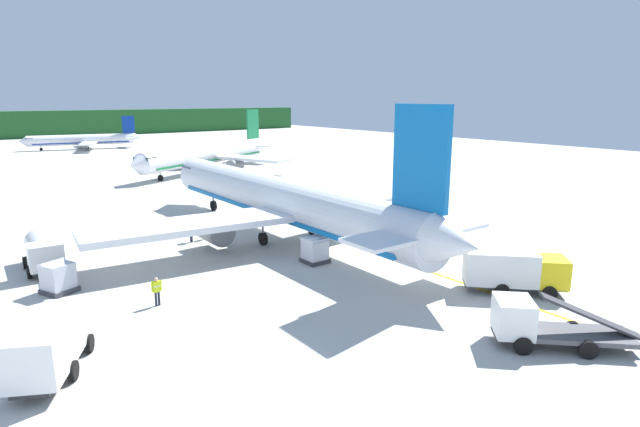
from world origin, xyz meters
TOP-DOWN VIEW (x-y plane):
  - ground at (0.00, 48.00)m, footprint 240.00×320.00m
  - airliner_foreground at (13.59, 19.27)m, footprint 34.69×41.60m
  - airliner_mid_apron at (26.76, 62.69)m, footprint 32.40×27.39m
  - airliner_far_taxiway at (18.56, 115.92)m, footprint 27.05×22.50m
  - service_truck_fuel at (12.86, -5.65)m, footprint 6.28×6.18m
  - service_truck_baggage at (-7.29, 6.08)m, footprint 4.66×6.23m
  - service_truck_catering at (-5.09, 22.31)m, footprint 2.60×5.81m
  - service_truck_pushback at (18.37, -0.64)m, footprint 5.98×5.95m
  - cargo_container_near at (-5.11, 16.76)m, footprint 2.38×2.38m
  - cargo_container_mid at (11.75, 11.87)m, footprint 1.78×1.78m
  - crew_marshaller at (6.45, 22.84)m, footprint 0.30×0.62m
  - crew_loader_left at (8.00, 22.98)m, footprint 0.46×0.51m
  - crew_loader_right at (24.76, 9.64)m, footprint 0.59×0.38m
  - crew_supervisor at (-0.77, 10.85)m, footprint 0.63×0.26m
  - apron_guide_line at (17.14, 14.83)m, footprint 0.30×60.00m

SIDE VIEW (x-z plane):
  - ground at x=0.00m, z-range -0.20..0.00m
  - apron_guide_line at x=17.14m, z-range 0.00..0.01m
  - crew_marshaller at x=6.45m, z-range 0.14..1.77m
  - cargo_container_near at x=-5.11m, z-range -0.06..2.03m
  - cargo_container_mid at x=11.75m, z-range -0.06..2.03m
  - crew_loader_left at x=8.00m, z-range 0.15..1.84m
  - crew_loader_right at x=24.76m, z-range 0.16..1.93m
  - crew_supervisor at x=-0.77m, z-range 0.17..1.95m
  - service_truck_fuel at x=12.86m, z-range -0.21..2.54m
  - service_truck_catering at x=-5.09m, z-range 0.19..2.59m
  - service_truck_baggage at x=-7.29m, z-range 0.17..2.88m
  - service_truck_pushback at x=18.37m, z-range 0.17..2.90m
  - airliner_far_taxiway at x=18.56m, z-range -1.67..6.10m
  - airliner_mid_apron at x=26.76m, z-range -2.15..7.85m
  - airliner_foreground at x=13.59m, z-range -2.56..9.34m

